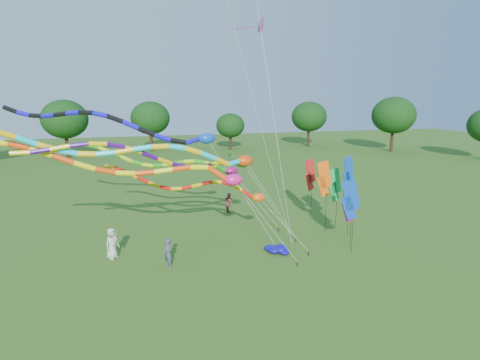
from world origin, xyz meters
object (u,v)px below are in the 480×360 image
object	(u,v)px
tube_kite_red	(204,187)
person_c	(229,203)
person_b	(168,253)
blue_nylon_heap	(275,249)
person_a	(112,243)
tube_kite_orange	(133,166)

from	to	relation	value
tube_kite_red	person_c	world-z (taller)	tube_kite_red
person_b	person_c	size ratio (longest dim) A/B	1.07
person_c	blue_nylon_heap	bearing A→B (deg)	-173.88
person_a	person_c	size ratio (longest dim) A/B	1.15
person_b	person_a	bearing A→B (deg)	-151.76
tube_kite_red	blue_nylon_heap	distance (m)	5.73
person_a	person_c	bearing A→B (deg)	-4.61
tube_kite_orange	person_b	xyz separation A→B (m)	(1.60, 0.39, -5.01)
person_a	tube_kite_orange	bearing A→B (deg)	-106.03
person_a	person_b	world-z (taller)	person_a
tube_kite_red	person_c	xyz separation A→B (m)	(3.58, 7.82, -3.25)
blue_nylon_heap	person_a	xyz separation A→B (m)	(-9.47, 1.86, 0.66)
tube_kite_red	person_b	distance (m)	4.37
tube_kite_red	person_b	world-z (taller)	tube_kite_red
blue_nylon_heap	person_a	bearing A→B (deg)	168.92
person_a	blue_nylon_heap	bearing A→B (deg)	-54.96
tube_kite_red	person_a	world-z (taller)	tube_kite_red
blue_nylon_heap	person_b	xyz separation A→B (m)	(-6.48, -0.40, 0.60)
tube_kite_red	person_a	size ratio (longest dim) A/B	6.08
tube_kite_orange	person_b	distance (m)	5.27
blue_nylon_heap	person_b	distance (m)	6.51
person_a	person_c	world-z (taller)	person_a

